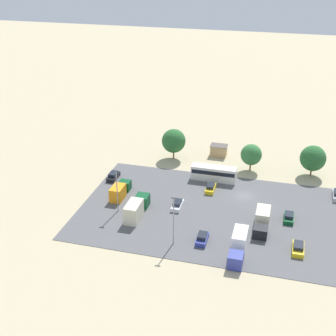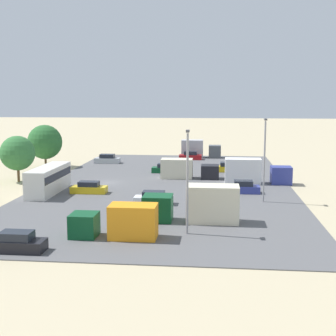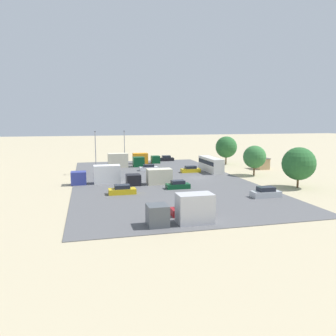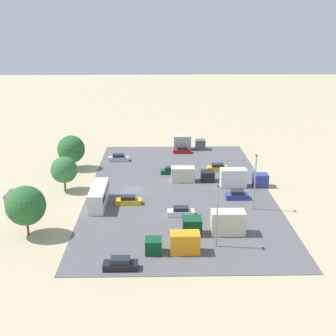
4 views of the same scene
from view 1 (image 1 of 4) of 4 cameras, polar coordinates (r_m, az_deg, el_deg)
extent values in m
plane|color=tan|center=(100.14, 9.19, -3.42)|extent=(400.00, 400.00, 0.00)
cube|color=#565659|center=(92.85, 8.57, -5.87)|extent=(62.73, 33.39, 0.08)
cube|color=tan|center=(117.62, 6.20, 2.12)|extent=(3.93, 2.79, 2.63)
cube|color=#59514C|center=(117.07, 6.23, 2.74)|extent=(4.17, 3.03, 0.12)
cube|color=silver|center=(105.03, 5.61, -0.66)|extent=(10.05, 2.53, 3.27)
cube|color=black|center=(104.77, 5.62, -0.37)|extent=(9.65, 2.57, 0.91)
cube|color=#0C4723|center=(93.45, 14.50, -5.93)|extent=(1.85, 4.11, 0.83)
cube|color=#1E232D|center=(93.08, 14.55, -5.55)|extent=(1.55, 2.30, 0.61)
cube|color=silver|center=(94.52, 1.16, -4.61)|extent=(1.77, 4.36, 0.84)
cube|color=#1E232D|center=(94.15, 1.16, -4.23)|extent=(1.49, 2.44, 0.62)
cube|color=navy|center=(84.72, 4.18, -8.66)|extent=(1.84, 4.06, 0.90)
cube|color=#1E232D|center=(84.28, 4.20, -8.23)|extent=(1.54, 2.27, 0.66)
cube|color=black|center=(106.29, -6.68, -1.09)|extent=(1.82, 4.40, 0.91)
cube|color=#1E232D|center=(105.94, -6.71, -0.71)|extent=(1.53, 2.47, 0.67)
cube|color=gold|center=(101.15, 5.22, -2.52)|extent=(1.78, 4.43, 0.85)
cube|color=#1E232D|center=(100.80, 5.24, -2.16)|extent=(1.50, 2.48, 0.62)
cube|color=gold|center=(85.16, 15.57, -9.50)|extent=(1.98, 4.39, 0.87)
cube|color=#1E232D|center=(84.74, 15.63, -9.09)|extent=(1.66, 2.46, 0.64)
cube|color=black|center=(87.09, 11.18, -7.65)|extent=(2.57, 2.58, 2.00)
cube|color=beige|center=(90.98, 11.48, -5.77)|extent=(2.57, 4.58, 2.85)
cube|color=navy|center=(79.12, 8.23, -11.06)|extent=(2.42, 2.76, 2.40)
cube|color=white|center=(83.05, 8.74, -8.67)|extent=(2.42, 4.90, 3.44)
cube|color=#0C4723|center=(101.19, -5.28, -2.13)|extent=(2.38, 2.25, 2.02)
cube|color=orange|center=(97.51, -6.15, -3.04)|extent=(2.38, 4.01, 2.89)
cube|color=#0C4723|center=(94.70, -3.15, -4.00)|extent=(2.56, 2.79, 2.49)
cube|color=beige|center=(90.15, -4.20, -5.32)|extent=(2.56, 4.97, 3.56)
cylinder|color=brown|center=(115.34, 0.69, 1.75)|extent=(0.36, 0.36, 2.50)
sphere|color=#28602D|center=(113.97, 0.70, 3.32)|extent=(5.83, 5.83, 5.83)
cylinder|color=brown|center=(110.93, 9.99, 0.22)|extent=(0.36, 0.36, 2.24)
sphere|color=#337038|center=(109.69, 10.11, 1.62)|extent=(4.91, 4.91, 4.91)
cylinder|color=brown|center=(111.90, 17.04, -0.37)|extent=(0.36, 0.36, 2.13)
sphere|color=#28602D|center=(110.56, 17.25, 1.14)|extent=(5.84, 5.84, 5.84)
cylinder|color=gray|center=(91.88, -6.22, -2.87)|extent=(0.20, 0.20, 8.82)
cube|color=#4C4C51|center=(89.76, -6.36, -0.30)|extent=(0.90, 0.28, 0.20)
cylinder|color=gray|center=(81.67, 0.67, -6.55)|extent=(0.20, 0.20, 9.19)
cube|color=#4C4C51|center=(79.20, 0.69, -3.64)|extent=(0.90, 0.28, 0.20)
camera|label=2|loc=(107.16, -27.12, 3.05)|focal=50.00mm
camera|label=3|loc=(93.46, 50.47, -7.44)|focal=35.00mm
camera|label=4|loc=(123.18, -32.73, 13.40)|focal=50.00mm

